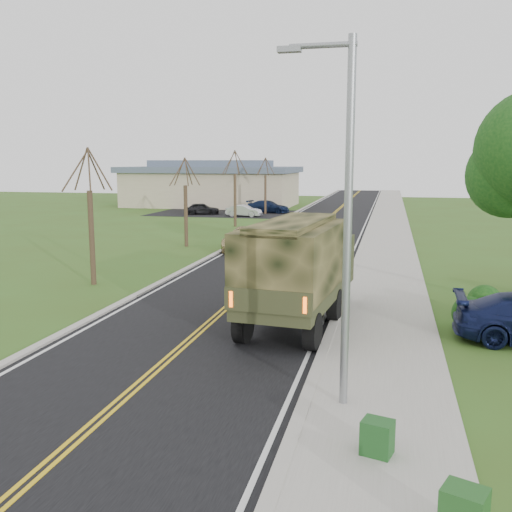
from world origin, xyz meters
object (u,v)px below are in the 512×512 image
(suv_champagne, at_px, (246,239))
(utility_box_far, at_px, (377,437))
(military_truck, at_px, (299,264))
(sedan_silver, at_px, (288,226))

(suv_champagne, relative_size, utility_box_far, 8.06)
(suv_champagne, bearing_deg, military_truck, -74.82)
(military_truck, distance_m, sedan_silver, 23.45)
(military_truck, bearing_deg, suv_champagne, 115.90)
(military_truck, relative_size, suv_champagne, 1.42)
(military_truck, relative_size, utility_box_far, 11.48)
(suv_champagne, relative_size, sedan_silver, 1.20)
(sedan_silver, height_order, utility_box_far, sedan_silver)
(sedan_silver, distance_m, utility_box_far, 32.23)
(sedan_silver, bearing_deg, utility_box_far, -75.43)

